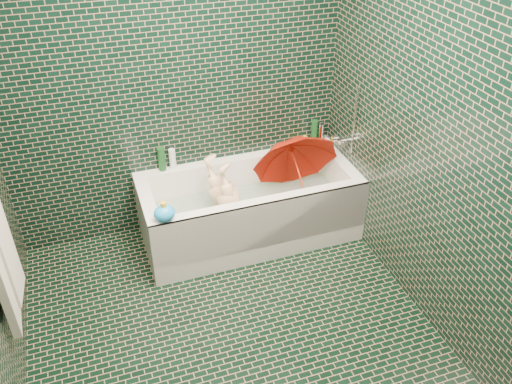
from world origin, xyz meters
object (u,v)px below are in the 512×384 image
object	(u,v)px
umbrella	(299,174)
bath_toy	(164,213)
rubber_duck	(301,142)
bathtub	(250,214)
child	(231,208)

from	to	relation	value
umbrella	bath_toy	bearing A→B (deg)	-151.87
umbrella	rubber_duck	distance (m)	0.42
bathtub	rubber_duck	bearing A→B (deg)	30.38
bathtub	umbrella	xyz separation A→B (m)	(0.40, -0.04, 0.33)
rubber_duck	umbrella	bearing A→B (deg)	-101.97
bathtub	bath_toy	xyz separation A→B (m)	(-0.72, -0.31, 0.40)
child	umbrella	size ratio (longest dim) A/B	1.42
rubber_duck	bath_toy	world-z (taller)	bath_toy
rubber_duck	bath_toy	size ratio (longest dim) A/B	0.73
umbrella	bath_toy	size ratio (longest dim) A/B	3.68
child	bath_toy	bearing A→B (deg)	-80.11
child	rubber_duck	xyz separation A→B (m)	(0.73, 0.33, 0.29)
bathtub	umbrella	world-z (taller)	umbrella
child	umbrella	world-z (taller)	umbrella
umbrella	rubber_duck	size ratio (longest dim) A/B	5.03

